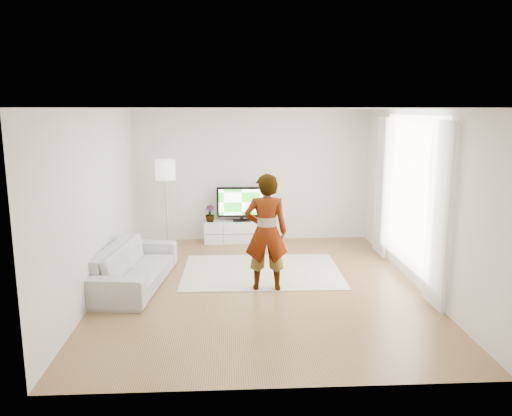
{
  "coord_description": "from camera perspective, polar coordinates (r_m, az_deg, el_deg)",
  "views": [
    {
      "loc": [
        -0.49,
        -7.6,
        2.78
      ],
      "look_at": [
        -0.05,
        0.4,
        1.2
      ],
      "focal_mm": 35.0,
      "sensor_mm": 36.0,
      "label": 1
    }
  ],
  "objects": [
    {
      "name": "floor",
      "position": [
        8.1,
        0.51,
        -8.91
      ],
      "size": [
        6.0,
        6.0,
        0.0
      ],
      "primitive_type": "plane",
      "color": "#A17948",
      "rests_on": "ground"
    },
    {
      "name": "ceiling",
      "position": [
        7.61,
        0.55,
        11.31
      ],
      "size": [
        6.0,
        6.0,
        0.0
      ],
      "primitive_type": "plane",
      "color": "white",
      "rests_on": "wall_back"
    },
    {
      "name": "wall_left",
      "position": [
        7.98,
        -17.69,
        0.66
      ],
      "size": [
        0.02,
        6.0,
        2.8
      ],
      "primitive_type": "cube",
      "color": "silver",
      "rests_on": "floor"
    },
    {
      "name": "wall_right",
      "position": [
        8.28,
        18.08,
        1.0
      ],
      "size": [
        0.02,
        6.0,
        2.8
      ],
      "primitive_type": "cube",
      "color": "silver",
      "rests_on": "floor"
    },
    {
      "name": "wall_back",
      "position": [
        10.7,
        -0.49,
        3.75
      ],
      "size": [
        5.0,
        0.02,
        2.8
      ],
      "primitive_type": "cube",
      "color": "silver",
      "rests_on": "floor"
    },
    {
      "name": "wall_front",
      "position": [
        4.82,
        2.8,
        -5.5
      ],
      "size": [
        5.0,
        0.02,
        2.8
      ],
      "primitive_type": "cube",
      "color": "silver",
      "rests_on": "floor"
    },
    {
      "name": "window",
      "position": [
        8.54,
        17.26,
        1.69
      ],
      "size": [
        0.01,
        2.6,
        2.5
      ],
      "primitive_type": "cube",
      "color": "white",
      "rests_on": "wall_right"
    },
    {
      "name": "curtain_near",
      "position": [
        7.34,
        20.1,
        -0.77
      ],
      "size": [
        0.04,
        0.7,
        2.6
      ],
      "primitive_type": "cube",
      "color": "white",
      "rests_on": "floor"
    },
    {
      "name": "curtain_far",
      "position": [
        9.74,
        14.16,
        2.38
      ],
      "size": [
        0.04,
        0.7,
        2.6
      ],
      "primitive_type": "cube",
      "color": "white",
      "rests_on": "floor"
    },
    {
      "name": "media_console",
      "position": [
        10.67,
        -1.63,
        -2.7
      ],
      "size": [
        1.59,
        0.45,
        0.45
      ],
      "color": "white",
      "rests_on": "floor"
    },
    {
      "name": "television",
      "position": [
        10.57,
        -1.65,
        0.61
      ],
      "size": [
        1.06,
        0.21,
        0.74
      ],
      "color": "black",
      "rests_on": "media_console"
    },
    {
      "name": "game_console",
      "position": [
        10.64,
        2.1,
        -0.92
      ],
      "size": [
        0.06,
        0.16,
        0.22
      ],
      "rotation": [
        0.0,
        0.0,
        0.06
      ],
      "color": "white",
      "rests_on": "media_console"
    },
    {
      "name": "potted_plant",
      "position": [
        10.59,
        -5.29,
        -0.64
      ],
      "size": [
        0.23,
        0.23,
        0.35
      ],
      "primitive_type": "imported",
      "rotation": [
        0.0,
        0.0,
        0.17
      ],
      "color": "#3F7238",
      "rests_on": "media_console"
    },
    {
      "name": "rug",
      "position": [
        8.79,
        0.65,
        -7.24
      ],
      "size": [
        2.76,
        2.01,
        0.01
      ],
      "primitive_type": "cube",
      "rotation": [
        0.0,
        0.0,
        -0.02
      ],
      "color": "beige",
      "rests_on": "floor"
    },
    {
      "name": "player",
      "position": [
        7.69,
        1.16,
        -2.78
      ],
      "size": [
        0.68,
        0.46,
        1.83
      ],
      "primitive_type": "imported",
      "rotation": [
        0.0,
        0.0,
        3.11
      ],
      "color": "#334772",
      "rests_on": "rug"
    },
    {
      "name": "sofa",
      "position": [
        8.27,
        -13.7,
        -6.42
      ],
      "size": [
        1.14,
        2.34,
        0.66
      ],
      "primitive_type": "imported",
      "rotation": [
        0.0,
        0.0,
        1.46
      ],
      "color": "#A6A6A1",
      "rests_on": "floor"
    },
    {
      "name": "floor_lamp",
      "position": [
        10.09,
        -10.31,
        3.87
      ],
      "size": [
        0.4,
        0.4,
        1.81
      ],
      "color": "silver",
      "rests_on": "floor"
    }
  ]
}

